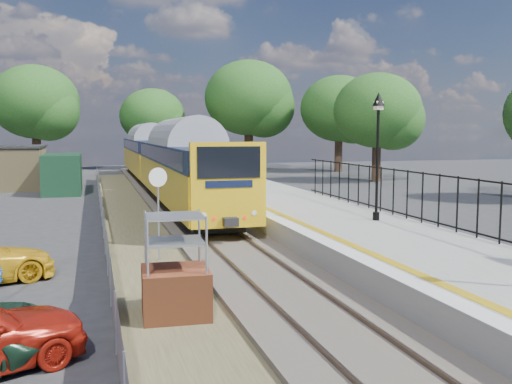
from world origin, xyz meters
name	(u,v)px	position (x,y,z in m)	size (l,w,h in m)	color
ground	(295,304)	(0.00, 0.00, 0.00)	(120.00, 120.00, 0.00)	#2D2D30
track_bed	(201,233)	(-0.47, 9.67, 0.09)	(5.90, 80.00, 0.29)	#473F38
platform	(326,225)	(4.20, 8.00, 0.45)	(5.00, 70.00, 0.90)	gray
platform_edge	(276,216)	(2.14, 8.00, 0.90)	(0.90, 70.00, 0.01)	silver
victorian_lamp_north	(378,126)	(5.30, 6.00, 4.30)	(0.44, 0.44, 4.60)	black
palisade_fence	(473,206)	(6.55, 2.24, 1.84)	(0.12, 26.00, 2.00)	black
wire_fence	(102,216)	(-4.20, 12.00, 0.60)	(0.06, 52.00, 1.20)	#999EA3
tree_line	(157,105)	(1.40, 42.00, 6.61)	(56.80, 43.80, 11.88)	#332319
train	(161,157)	(0.00, 27.20, 2.34)	(2.82, 40.83, 3.51)	gold
brick_plinth	(175,268)	(-2.86, -0.24, 1.12)	(1.52, 1.52, 2.33)	brown
speed_sign	(158,197)	(-2.60, 5.33, 2.06)	(0.58, 0.21, 2.99)	#999EA3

